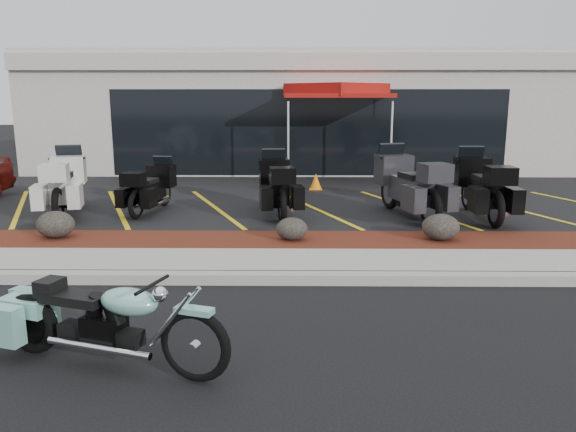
{
  "coord_description": "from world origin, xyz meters",
  "views": [
    {
      "loc": [
        -0.43,
        -6.7,
        2.61
      ],
      "look_at": [
        -0.52,
        1.2,
        0.91
      ],
      "focal_mm": 35.0,
      "sensor_mm": 36.0,
      "label": 1
    }
  ],
  "objects_px": {
    "touring_white": "(71,176)",
    "hero_cruiser": "(195,335)",
    "traffic_cone": "(316,181)",
    "popup_canopy": "(337,92)"
  },
  "relations": [
    {
      "from": "touring_white",
      "to": "hero_cruiser",
      "type": "bearing_deg",
      "value": -164.63
    },
    {
      "from": "hero_cruiser",
      "to": "touring_white",
      "type": "height_order",
      "value": "touring_white"
    },
    {
      "from": "hero_cruiser",
      "to": "traffic_cone",
      "type": "xyz_separation_m",
      "value": [
        1.48,
        10.1,
        -0.11
      ]
    },
    {
      "from": "touring_white",
      "to": "traffic_cone",
      "type": "height_order",
      "value": "touring_white"
    },
    {
      "from": "hero_cruiser",
      "to": "touring_white",
      "type": "relative_size",
      "value": 1.12
    },
    {
      "from": "hero_cruiser",
      "to": "popup_canopy",
      "type": "relative_size",
      "value": 0.8
    },
    {
      "from": "traffic_cone",
      "to": "touring_white",
      "type": "bearing_deg",
      "value": -156.13
    },
    {
      "from": "popup_canopy",
      "to": "hero_cruiser",
      "type": "bearing_deg",
      "value": -106.75
    },
    {
      "from": "popup_canopy",
      "to": "traffic_cone",
      "type": "bearing_deg",
      "value": -115.28
    },
    {
      "from": "popup_canopy",
      "to": "touring_white",
      "type": "bearing_deg",
      "value": -151.27
    }
  ]
}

